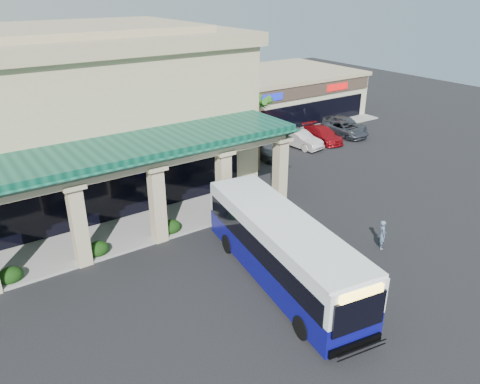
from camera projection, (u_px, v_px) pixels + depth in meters
ground at (253, 264)px, 25.30m from camera, size 110.00×110.00×0.00m
main_building at (14, 119)px, 30.84m from camera, size 30.80×14.80×11.35m
arcade at (59, 208)px, 25.09m from camera, size 30.00×6.20×5.70m
strip_mall at (257, 96)px, 51.65m from camera, size 22.50×12.50×4.90m
palm_0 at (258, 131)px, 36.61m from camera, size 2.40×2.40×6.60m
palm_1 at (247, 125)px, 39.55m from camera, size 2.40×2.40×5.80m
broadleaf_tree at (197, 121)px, 42.47m from camera, size 2.60×2.60×4.81m
transit_bus at (282, 251)px, 23.20m from camera, size 4.84×12.73×3.47m
pedestrian at (382, 234)px, 26.47m from camera, size 0.71×0.76×1.74m
car_silver at (264, 148)px, 40.58m from camera, size 2.16×4.69×1.56m
car_white at (299, 139)px, 42.99m from camera, size 2.24×4.88×1.55m
car_red at (323, 134)px, 44.54m from camera, size 2.57×5.03×1.40m
car_gray at (345, 129)px, 46.24m from camera, size 2.37×5.08×1.41m
car_extra at (344, 124)px, 47.59m from camera, size 2.69×4.93×1.59m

